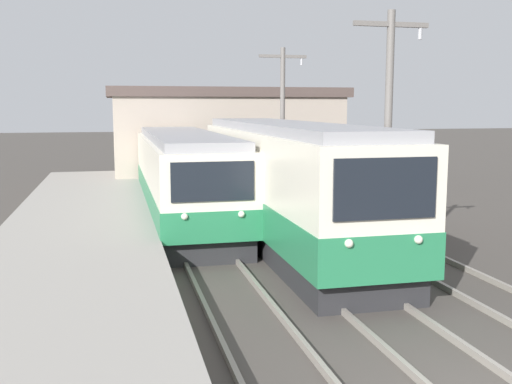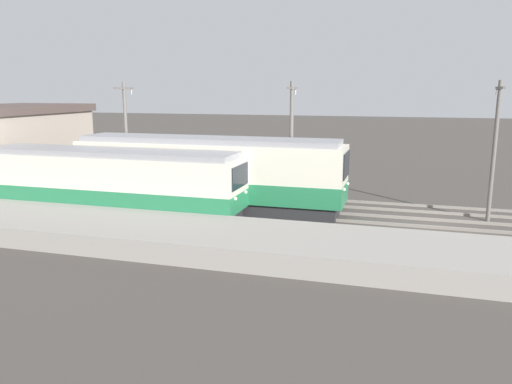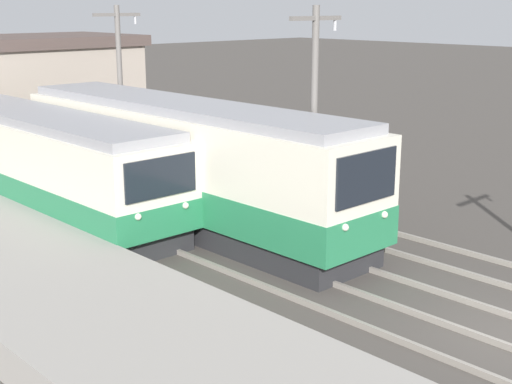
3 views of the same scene
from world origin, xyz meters
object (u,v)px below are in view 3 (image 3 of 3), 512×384
Objects in this scene: catenary_mast_mid at (314,117)px; shunting_locomotive at (230,165)px; commuter_train_center at (183,167)px; catenary_mast_far at (121,88)px; commuter_train_left at (38,165)px.

shunting_locomotive is at bearing 74.35° from catenary_mast_mid.
commuter_train_center is 2.17× the size of catenary_mast_mid.
catenary_mast_mid and catenary_mast_far have the same top height.
commuter_train_left is at bearing 117.15° from catenary_mast_mid.
commuter_train_center is at bearing 109.87° from catenary_mast_mid.
shunting_locomotive is 6.06m from catenary_mast_mid.
commuter_train_left is 0.96× the size of commuter_train_center.
catenary_mast_far is at bearing 108.17° from shunting_locomotive.
catenary_mast_far is (4.31, 1.47, 2.10)m from commuter_train_left.
catenary_mast_mid is 9.87m from catenary_mast_far.
commuter_train_center is 2.17× the size of catenary_mast_far.
catenary_mast_mid reaches higher than shunting_locomotive.
commuter_train_left is at bearing -161.15° from catenary_mast_far.
commuter_train_left is 3.07× the size of shunting_locomotive.
commuter_train_center is 3.20× the size of shunting_locomotive.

